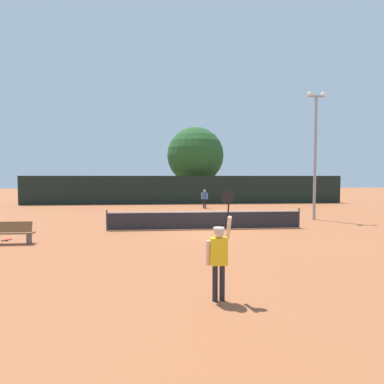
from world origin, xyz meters
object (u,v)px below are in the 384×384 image
at_px(player_serving, 219,252).
at_px(light_pole, 315,148).
at_px(spare_racket, 8,239).
at_px(parked_car_mid, 264,193).
at_px(player_receiving, 205,197).
at_px(courtside_bench, 11,233).
at_px(parked_car_near, 160,193).
at_px(tennis_ball, 165,225).
at_px(large_tree, 195,156).

xyz_separation_m(player_serving, light_pole, (8.43, 12.71, 3.56)).
xyz_separation_m(spare_racket, parked_car_mid, (19.40, 24.39, 0.76)).
relative_size(player_receiving, courtside_bench, 0.91).
xyz_separation_m(player_receiving, spare_racket, (-10.37, -13.00, -0.98)).
bearing_deg(light_pole, spare_racket, -162.65).
relative_size(parked_car_near, parked_car_mid, 1.00).
bearing_deg(tennis_ball, light_pole, 9.53).
height_order(player_serving, spare_racket, player_serving).
distance_m(courtside_bench, parked_car_near, 27.19).
bearing_deg(courtside_bench, spare_racket, 121.45).
bearing_deg(parked_car_near, spare_racket, -110.26).
xyz_separation_m(player_receiving, parked_car_near, (-4.13, 12.65, -0.22)).
bearing_deg(player_serving, player_receiving, 83.76).
bearing_deg(parked_car_mid, parked_car_near, 167.69).
xyz_separation_m(spare_racket, parked_car_near, (6.25, 25.66, 0.76)).
relative_size(spare_racket, parked_car_near, 0.12).
bearing_deg(player_receiving, player_serving, 83.76).
bearing_deg(courtside_bench, light_pole, 20.90).
relative_size(courtside_bench, parked_car_near, 0.41).
distance_m(player_serving, light_pole, 15.66).
bearing_deg(large_tree, player_serving, -94.45).
relative_size(player_receiving, large_tree, 0.19).
relative_size(player_receiving, tennis_ball, 23.96).
bearing_deg(player_receiving, tennis_ball, 69.82).
bearing_deg(parked_car_mid, tennis_ball, -127.78).
bearing_deg(spare_racket, large_tree, 64.62).
height_order(player_receiving, light_pole, light_pole).
relative_size(spare_racket, parked_car_mid, 0.12).
xyz_separation_m(player_serving, courtside_bench, (-7.56, 6.60, -0.62)).
bearing_deg(light_pole, parked_car_mid, 81.59).
bearing_deg(parked_car_mid, large_tree, -171.72).
height_order(spare_racket, courtside_bench, courtside_bench).
bearing_deg(large_tree, light_pole, -69.93).
distance_m(tennis_ball, light_pole, 10.83).
bearing_deg(parked_car_near, player_receiving, -78.51).
relative_size(tennis_ball, courtside_bench, 0.04).
xyz_separation_m(tennis_ball, courtside_bench, (-6.33, -4.49, 0.45)).
bearing_deg(courtside_bench, tennis_ball, 35.33).
bearing_deg(parked_car_near, tennis_ball, -94.88).
xyz_separation_m(player_receiving, parked_car_mid, (9.03, 11.39, -0.22)).
height_order(courtside_bench, light_pole, light_pole).
relative_size(light_pole, parked_car_near, 1.86).
xyz_separation_m(courtside_bench, large_tree, (9.85, 22.90, 4.75)).
height_order(large_tree, parked_car_near, large_tree).
bearing_deg(player_receiving, parked_car_mid, -128.41).
height_order(spare_racket, parked_car_mid, parked_car_mid).
distance_m(spare_racket, courtside_bench, 1.19).
relative_size(player_serving, tennis_ball, 36.86).
bearing_deg(large_tree, parked_car_near, 138.56).
distance_m(large_tree, parked_car_mid, 10.31).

